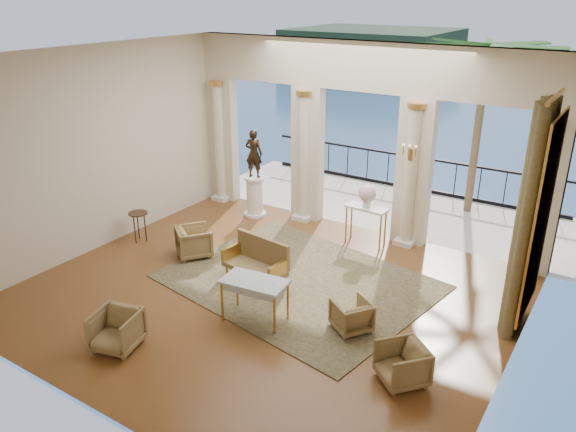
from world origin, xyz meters
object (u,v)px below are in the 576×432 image
Objects in this scene: pedestal at (255,197)px; settee at (258,260)px; statue at (254,154)px; side_table at (138,217)px; armchair_c at (351,314)px; game_table at (255,285)px; armchair_a at (116,328)px; armchair_d at (194,240)px; armchair_b at (402,362)px; console_table at (366,213)px.

settee is at bearing -53.06° from pedestal.
statue is 3.27m from side_table.
pedestal is at bearing 134.08° from settee.
settee is 1.34× the size of pedestal.
game_table is (-1.60, -0.65, 0.40)m from armchair_c.
armchair_a is at bearing -15.14° from armchair_c.
armchair_c is at bearing -153.09° from armchair_d.
armchair_a is at bearing -75.71° from pedestal.
armchair_c is at bearing 14.78° from game_table.
armchair_b is (4.31, 1.74, -0.02)m from armchair_a.
settee is at bearing 116.67° from game_table.
game_table is at bearing -143.30° from armchair_b.
side_table is at bearing 156.39° from game_table.
settee is (-2.42, 0.58, 0.14)m from armchair_c.
settee is at bearing 113.97° from statue.
game_table is 1.69× the size of side_table.
armchair_a is 3.98m from armchair_c.
game_table is at bearing 38.97° from armchair_a.
armchair_d is 1.86m from settee.
console_table is at bearing 162.64° from armchair_b.
armchair_b is 0.56× the size of statue.
armchair_b is 0.48× the size of settee.
settee is 3.00m from console_table.
settee is (-3.71, 1.42, 0.10)m from armchair_b.
statue is at bearing 0.00° from pedestal.
armchair_d is 0.61× the size of game_table.
armchair_d is 1.03× the size of side_table.
game_table is at bearing -170.65° from armchair_d.
armchair_d is 1.63m from side_table.
pedestal is (-1.53, 5.99, 0.15)m from armchair_a.
armchair_a reaches higher than side_table.
armchair_a is at bearing -102.61° from console_table.
game_table reaches higher than armchair_d.
armchair_a is 1.01× the size of side_table.
console_table reaches higher than armchair_b.
armchair_a is at bearing 147.26° from armchair_d.
pedestal is at bearing 89.56° from armchair_a.
pedestal reaches higher than console_table.
game_table is (0.82, -1.23, 0.26)m from settee.
armchair_b is 1.11× the size of armchair_c.
armchair_b is 2.91m from game_table.
armchair_a is 0.99× the size of armchair_d.
side_table is (-7.16, 1.46, 0.28)m from armchair_b.
armchair_a is 3.22m from settee.
statue reaches higher than console_table.
statue is (-5.83, 4.25, 1.34)m from armchair_b.
game_table reaches higher than armchair_c.
armchair_b is 7.34m from statue.
game_table is at bearing -16.44° from side_table.
console_table is at bearing -123.77° from armchair_c.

